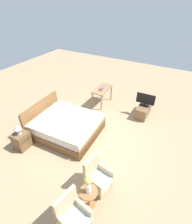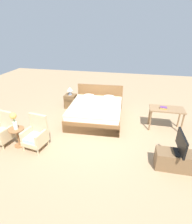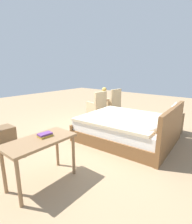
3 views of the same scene
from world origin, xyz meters
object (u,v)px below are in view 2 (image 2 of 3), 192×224
side_table (18,135)px  table_lamp (70,90)px  bed (96,111)px  tv_stand (177,161)px  flower_vase (14,119)px  nightstand (71,101)px  book_stack (163,108)px  armchair_by_window_right (36,135)px  tv_flatscreen (181,144)px  armchair_by_window_left (3,131)px  vanity_desk (166,112)px

side_table → table_lamp: size_ratio=1.65×
bed → tv_stand: (2.34, -2.04, -0.07)m
table_lamp → flower_vase: bearing=-101.3°
nightstand → book_stack: (3.41, -0.98, 0.47)m
table_lamp → nightstand: bearing=-90.0°
book_stack → tv_stand: bearing=-85.1°
armchair_by_window_right → tv_flatscreen: tv_flatscreen is taller
armchair_by_window_right → nightstand: 2.68m
armchair_by_window_left → tv_flatscreen: 4.62m
flower_vase → nightstand: 2.87m
flower_vase → armchair_by_window_left: bearing=171.8°
armchair_by_window_right → tv_flatscreen: 3.61m
tv_stand → tv_flatscreen: size_ratio=1.38×
tv_stand → vanity_desk: vanity_desk is taller
tv_flatscreen → vanity_desk: (-0.04, 1.82, -0.08)m
vanity_desk → book_stack: size_ratio=4.88×
tv_flatscreen → book_stack: tv_flatscreen is taller
bed → side_table: bed is taller
bed → armchair_by_window_right: bearing=-122.6°
side_table → vanity_desk: size_ratio=0.52×
armchair_by_window_right → nightstand: armchair_by_window_right is taller
vanity_desk → armchair_by_window_right: bearing=-154.0°
table_lamp → vanity_desk: 3.65m
nightstand → side_table: bearing=-101.3°
armchair_by_window_right → tv_stand: size_ratio=0.96×
bed → book_stack: bearing=-6.5°
armchair_by_window_left → table_lamp: armchair_by_window_left is taller
armchair_by_window_right → vanity_desk: (3.55, 1.73, 0.24)m
bed → table_lamp: 1.49m
armchair_by_window_right → book_stack: bearing=26.4°
vanity_desk → tv_flatscreen: bearing=-88.7°
armchair_by_window_left → nightstand: size_ratio=1.69×
armchair_by_window_right → table_lamp: (0.03, 2.68, 0.39)m
armchair_by_window_left → armchair_by_window_right: bearing=0.0°
bed → table_lamp: bed is taller
tv_flatscreen → vanity_desk: tv_flatscreen is taller
table_lamp → tv_flatscreen: bearing=-37.9°
side_table → table_lamp: bearing=78.7°
tv_flatscreen → flower_vase: bearing=179.8°
bed → vanity_desk: 2.34m
tv_stand → bed: bearing=138.9°
side_table → tv_stand: 4.11m
bed → vanity_desk: (2.30, -0.22, 0.32)m
table_lamp → tv_flatscreen: size_ratio=0.48×
armchair_by_window_left → table_lamp: size_ratio=2.79×
armchair_by_window_left → nightstand: 2.88m
vanity_desk → nightstand: bearing=164.9°
armchair_by_window_right → flower_vase: bearing=-172.1°
vanity_desk → bed: bearing=174.5°
bed → flower_vase: bearing=-131.1°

